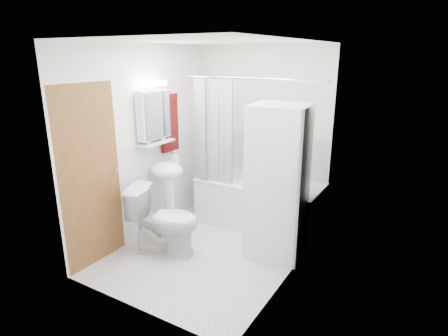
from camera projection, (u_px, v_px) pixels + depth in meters
The scene contains 20 objects.
floor at pixel (212, 249), 4.56m from camera, with size 2.60×2.60×0.00m, color silver.
room_walls at pixel (211, 128), 4.12m from camera, with size 2.60×2.60×2.60m.
wainscot at pixel (225, 195), 4.62m from camera, with size 1.98×2.58×2.58m.
door at pixel (116, 170), 4.27m from camera, with size 0.05×2.00×2.00m.
bathtub at pixel (259, 201), 5.12m from camera, with size 1.66×0.79×0.63m.
tub_spout at pixel (284, 155), 5.12m from camera, with size 0.04×0.04×0.12m, color silver.
curtain_rod at pixel (251, 78), 4.37m from camera, with size 0.02×0.02×1.84m, color silver.
shower_curtain at pixel (212, 136), 4.85m from camera, with size 0.55×0.02×1.45m.
sink at pixel (168, 181), 4.82m from camera, with size 0.44×0.37×1.04m.
medicine_cabinet at pixel (154, 114), 4.62m from camera, with size 0.13×0.50×0.71m.
shelf at pixel (156, 143), 4.72m from camera, with size 0.18×0.54×0.03m, color silver.
shower_caddy at pixel (288, 141), 5.03m from camera, with size 0.22×0.06×0.02m, color silver.
towel at pixel (169, 122), 4.96m from camera, with size 0.07×0.32×0.78m.
washer_dryer at pixel (278, 182), 4.25m from camera, with size 0.71×0.70×1.76m.
toilet at pixel (164, 221), 4.38m from camera, with size 0.46×0.82×0.80m, color white.
soap_pump at pixel (176, 161), 4.83m from camera, with size 0.08×0.17×0.08m, color gray.
shelf_bottle at pixel (148, 141), 4.58m from camera, with size 0.07×0.18×0.07m, color gray.
shelf_cup at pixel (162, 136), 4.80m from camera, with size 0.10×0.09×0.10m, color gray.
shampoo_a at pixel (283, 135), 5.05m from camera, with size 0.13×0.17×0.13m, color gray.
shampoo_b at pixel (291, 138), 5.00m from camera, with size 0.08×0.21×0.08m, color #2D2AA8.
Camera 1 is at (2.20, -3.43, 2.27)m, focal length 30.00 mm.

